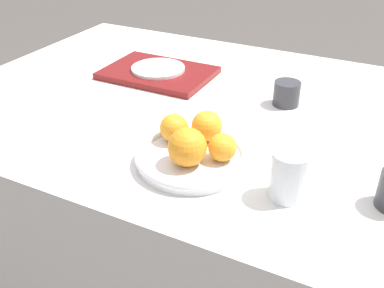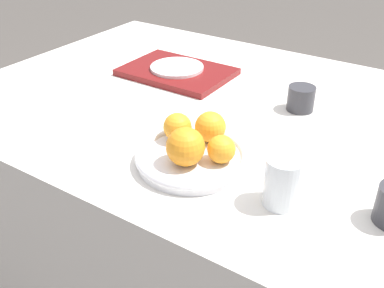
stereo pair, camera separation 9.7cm
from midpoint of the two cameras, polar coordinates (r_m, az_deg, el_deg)
table at (r=1.47m, az=-0.41°, el=-8.29°), size 1.48×1.04×0.76m
fruit_platter at (r=0.99m, az=-2.80°, el=-1.79°), size 0.25×0.25×0.03m
orange_0 at (r=1.03m, az=-4.99°, el=1.97°), size 0.07×0.07×0.07m
orange_1 at (r=0.94m, az=-3.56°, el=-0.48°), size 0.08×0.08×0.08m
orange_2 at (r=1.03m, az=-0.79°, el=2.23°), size 0.07×0.07×0.07m
orange_3 at (r=0.96m, az=0.99°, el=-0.52°), size 0.06×0.06×0.06m
water_glass at (r=0.88m, az=9.17°, el=-4.04°), size 0.07×0.07×0.10m
serving_tray at (r=1.45m, az=-6.24°, el=8.91°), size 0.34×0.24×0.02m
side_plate at (r=1.45m, az=-6.27°, el=9.46°), size 0.17×0.17×0.01m
cup_0 at (r=1.26m, az=9.79°, el=6.29°), size 0.07×0.07×0.07m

